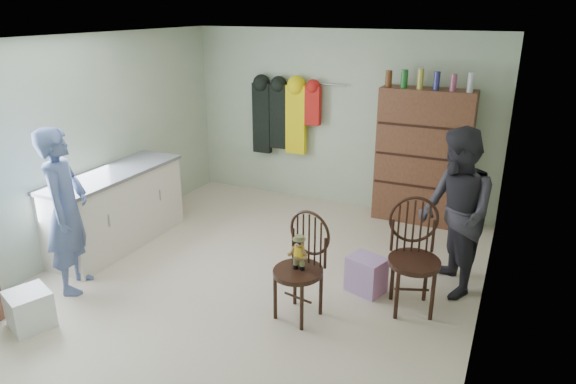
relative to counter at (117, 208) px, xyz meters
The scene contains 11 objects.
ground_plane 2.01m from the counter, ahead, with size 5.00×5.00×0.00m, color beige.
room_walls 2.30m from the counter, 15.25° to the left, with size 5.00×5.00×5.00m.
counter is the anchor object (origin of this frame).
plastic_tub 1.79m from the counter, 74.67° to the right, with size 0.36×0.35×0.35m, color white.
chair_front 2.70m from the counter, 10.35° to the right, with size 0.54×0.54×1.03m.
chair_far 3.57m from the counter, ahead, with size 0.63×0.63×1.10m.
striped_bag 3.11m from the counter, ahead, with size 0.36×0.28×0.38m, color pink.
person_left 1.11m from the counter, 72.92° to the right, with size 0.62×0.41×1.71m, color #516395.
person_right 3.91m from the counter, ahead, with size 0.83×0.65×1.71m, color #2D2B33.
dresser 3.96m from the counter, 35.69° to the left, with size 1.20×0.39×2.05m.
coat_rack 2.74m from the counter, 64.76° to the left, with size 1.42×0.12×1.09m.
Camera 1 is at (2.36, -4.39, 2.78)m, focal length 32.00 mm.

